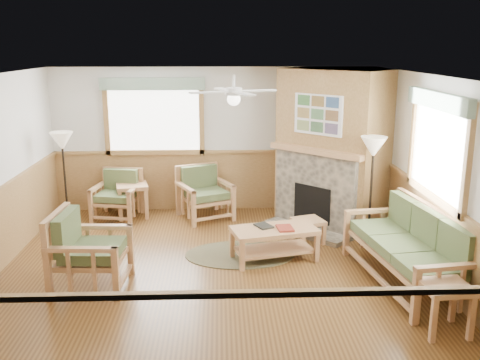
{
  "coord_description": "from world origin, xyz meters",
  "views": [
    {
      "loc": [
        0.1,
        -6.94,
        3.09
      ],
      "look_at": [
        0.4,
        0.7,
        1.15
      ],
      "focal_mm": 40.0,
      "sensor_mm": 36.0,
      "label": 1
    }
  ],
  "objects_px": {
    "armchair_back_right": "(205,193)",
    "sofa": "(406,247)",
    "armchair_back_left": "(117,195)",
    "end_table_sofa": "(444,308)",
    "footstool": "(308,231)",
    "armchair_left": "(91,250)",
    "floor_lamp_right": "(371,192)",
    "coffee_table": "(274,244)",
    "floor_lamp_left": "(65,180)",
    "end_table_chairs": "(133,201)"
  },
  "relations": [
    {
      "from": "sofa",
      "to": "armchair_back_left",
      "type": "xyz_separation_m",
      "value": [
        -4.32,
        2.9,
        -0.07
      ]
    },
    {
      "from": "end_table_chairs",
      "to": "end_table_sofa",
      "type": "xyz_separation_m",
      "value": [
        4.06,
        -4.24,
        -0.03
      ]
    },
    {
      "from": "armchair_back_left",
      "to": "floor_lamp_right",
      "type": "bearing_deg",
      "value": -9.43
    },
    {
      "from": "armchair_back_left",
      "to": "end_table_chairs",
      "type": "bearing_deg",
      "value": 26.58
    },
    {
      "from": "floor_lamp_right",
      "to": "floor_lamp_left",
      "type": "bearing_deg",
      "value": 167.77
    },
    {
      "from": "end_table_sofa",
      "to": "sofa",
      "type": "bearing_deg",
      "value": 90.0
    },
    {
      "from": "armchair_back_left",
      "to": "floor_lamp_right",
      "type": "xyz_separation_m",
      "value": [
        4.22,
        -1.51,
        0.44
      ]
    },
    {
      "from": "armchair_back_right",
      "to": "floor_lamp_left",
      "type": "bearing_deg",
      "value": 164.27
    },
    {
      "from": "armchair_back_right",
      "to": "footstool",
      "type": "height_order",
      "value": "armchair_back_right"
    },
    {
      "from": "coffee_table",
      "to": "footstool",
      "type": "height_order",
      "value": "coffee_table"
    },
    {
      "from": "footstool",
      "to": "floor_lamp_left",
      "type": "distance_m",
      "value": 4.21
    },
    {
      "from": "end_table_sofa",
      "to": "floor_lamp_right",
      "type": "xyz_separation_m",
      "value": [
        -0.11,
        2.65,
        0.59
      ]
    },
    {
      "from": "armchair_back_right",
      "to": "end_table_sofa",
      "type": "relative_size",
      "value": 1.67
    },
    {
      "from": "armchair_left",
      "to": "floor_lamp_right",
      "type": "bearing_deg",
      "value": -68.23
    },
    {
      "from": "footstool",
      "to": "floor_lamp_right",
      "type": "bearing_deg",
      "value": -8.63
    },
    {
      "from": "armchair_left",
      "to": "footstool",
      "type": "distance_m",
      "value": 3.44
    },
    {
      "from": "armchair_back_right",
      "to": "armchair_left",
      "type": "height_order",
      "value": "armchair_left"
    },
    {
      "from": "end_table_chairs",
      "to": "floor_lamp_left",
      "type": "distance_m",
      "value": 1.28
    },
    {
      "from": "armchair_back_right",
      "to": "end_table_sofa",
      "type": "distance_m",
      "value": 4.93
    },
    {
      "from": "armchair_left",
      "to": "footstool",
      "type": "bearing_deg",
      "value": -60.98
    },
    {
      "from": "end_table_chairs",
      "to": "sofa",
      "type": "bearing_deg",
      "value": -36.26
    },
    {
      "from": "armchair_left",
      "to": "floor_lamp_right",
      "type": "xyz_separation_m",
      "value": [
        4.02,
        1.35,
        0.36
      ]
    },
    {
      "from": "armchair_back_right",
      "to": "coffee_table",
      "type": "bearing_deg",
      "value": -86.85
    },
    {
      "from": "end_table_chairs",
      "to": "armchair_back_right",
      "type": "bearing_deg",
      "value": -5.64
    },
    {
      "from": "armchair_back_left",
      "to": "armchair_left",
      "type": "distance_m",
      "value": 2.87
    },
    {
      "from": "armchair_left",
      "to": "floor_lamp_left",
      "type": "distance_m",
      "value": 2.64
    },
    {
      "from": "armchair_left",
      "to": "floor_lamp_right",
      "type": "distance_m",
      "value": 4.26
    },
    {
      "from": "armchair_left",
      "to": "floor_lamp_left",
      "type": "relative_size",
      "value": 0.61
    },
    {
      "from": "armchair_back_right",
      "to": "coffee_table",
      "type": "xyz_separation_m",
      "value": [
        1.06,
        -2.0,
        -0.23
      ]
    },
    {
      "from": "footstool",
      "to": "floor_lamp_left",
      "type": "bearing_deg",
      "value": 166.96
    },
    {
      "from": "armchair_back_right",
      "to": "coffee_table",
      "type": "relative_size",
      "value": 0.77
    },
    {
      "from": "floor_lamp_left",
      "to": "floor_lamp_right",
      "type": "distance_m",
      "value": 5.11
    },
    {
      "from": "sofa",
      "to": "armchair_back_right",
      "type": "distance_m",
      "value": 3.93
    },
    {
      "from": "coffee_table",
      "to": "floor_lamp_left",
      "type": "relative_size",
      "value": 0.73
    },
    {
      "from": "armchair_back_left",
      "to": "armchair_back_right",
      "type": "height_order",
      "value": "armchair_back_right"
    },
    {
      "from": "armchair_left",
      "to": "floor_lamp_right",
      "type": "relative_size",
      "value": 0.59
    },
    {
      "from": "armchair_back_left",
      "to": "armchair_back_right",
      "type": "bearing_deg",
      "value": 8.39
    },
    {
      "from": "end_table_sofa",
      "to": "floor_lamp_left",
      "type": "bearing_deg",
      "value": 143.8
    },
    {
      "from": "sofa",
      "to": "end_table_chairs",
      "type": "height_order",
      "value": "sofa"
    },
    {
      "from": "armchair_back_right",
      "to": "floor_lamp_right",
      "type": "relative_size",
      "value": 0.54
    },
    {
      "from": "coffee_table",
      "to": "floor_lamp_right",
      "type": "distance_m",
      "value": 1.76
    },
    {
      "from": "armchair_back_right",
      "to": "sofa",
      "type": "bearing_deg",
      "value": -71.04
    },
    {
      "from": "coffee_table",
      "to": "floor_lamp_left",
      "type": "xyz_separation_m",
      "value": [
        -3.44,
        1.62,
        0.59
      ]
    },
    {
      "from": "floor_lamp_right",
      "to": "end_table_chairs",
      "type": "bearing_deg",
      "value": 158.04
    },
    {
      "from": "coffee_table",
      "to": "end_table_sofa",
      "type": "bearing_deg",
      "value": -65.84
    },
    {
      "from": "armchair_back_right",
      "to": "coffee_table",
      "type": "distance_m",
      "value": 2.27
    },
    {
      "from": "end_table_sofa",
      "to": "armchair_left",
      "type": "bearing_deg",
      "value": 162.53
    },
    {
      "from": "armchair_back_left",
      "to": "footstool",
      "type": "xyz_separation_m",
      "value": [
        3.28,
        -1.37,
        -0.24
      ]
    },
    {
      "from": "floor_lamp_right",
      "to": "sofa",
      "type": "bearing_deg",
      "value": -85.59
    },
    {
      "from": "armchair_back_left",
      "to": "end_table_sofa",
      "type": "height_order",
      "value": "armchair_back_left"
    }
  ]
}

